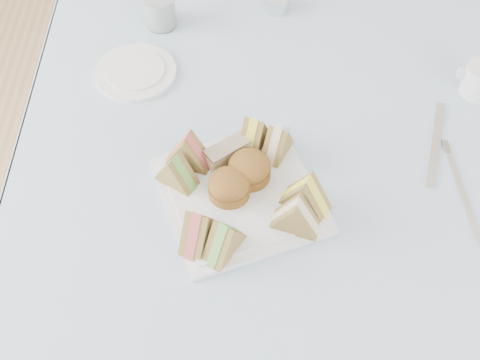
{
  "coord_description": "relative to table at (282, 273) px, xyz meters",
  "views": [
    {
      "loc": [
        -0.1,
        -0.65,
        1.6
      ],
      "look_at": [
        -0.1,
        -0.05,
        0.8
      ],
      "focal_mm": 45.0,
      "sensor_mm": 36.0,
      "label": 1
    }
  ],
  "objects": [
    {
      "name": "knife",
      "position": [
        0.26,
        0.07,
        0.38
      ],
      "size": [
        0.08,
        0.21,
        0.0
      ],
      "primitive_type": "cube",
      "rotation": [
        0.0,
        0.0,
        -0.29
      ],
      "color": "silver",
      "rests_on": "tablecloth"
    },
    {
      "name": "sandwich_fr_a",
      "position": [
        0.01,
        -0.08,
        0.43
      ],
      "size": [
        0.09,
        0.08,
        0.08
      ],
      "primitive_type": null,
      "rotation": [
        0.0,
        0.0,
        -0.52
      ],
      "color": "olive",
      "rests_on": "serving_plate"
    },
    {
      "name": "sandwich_fl_b",
      "position": [
        -0.12,
        -0.16,
        0.42
      ],
      "size": [
        0.08,
        0.09,
        0.07
      ],
      "primitive_type": null,
      "rotation": [
        0.0,
        0.0,
        0.97
      ],
      "color": "olive",
      "rests_on": "serving_plate"
    },
    {
      "name": "side_plate",
      "position": [
        -0.31,
        0.25,
        0.38
      ],
      "size": [
        0.2,
        0.2,
        0.01
      ],
      "primitive_type": "cylinder",
      "rotation": [
        0.0,
        0.0,
        -0.21
      ],
      "color": "silver",
      "rests_on": "tablecloth"
    },
    {
      "name": "sandwich_br_b",
      "position": [
        -0.07,
        0.06,
        0.42
      ],
      "size": [
        0.06,
        0.09,
        0.07
      ],
      "primitive_type": null,
      "rotation": [
        0.0,
        0.0,
        -1.97
      ],
      "color": "olive",
      "rests_on": "serving_plate"
    },
    {
      "name": "sandwich_fl_a",
      "position": [
        -0.16,
        -0.14,
        0.42
      ],
      "size": [
        0.07,
        0.09,
        0.07
      ],
      "primitive_type": null,
      "rotation": [
        0.0,
        0.0,
        1.16
      ],
      "color": "olive",
      "rests_on": "serving_plate"
    },
    {
      "name": "scone_left",
      "position": [
        -0.12,
        -0.05,
        0.41
      ],
      "size": [
        0.09,
        0.09,
        0.05
      ],
      "primitive_type": "cylinder",
      "rotation": [
        0.0,
        0.0,
        0.3
      ],
      "color": "brown",
      "rests_on": "serving_plate"
    },
    {
      "name": "pastry_slice",
      "position": [
        -0.12,
        0.02,
        0.41
      ],
      "size": [
        0.08,
        0.07,
        0.04
      ],
      "primitive_type": "cube",
      "rotation": [
        0.0,
        0.0,
        0.63
      ],
      "color": "#BFAD8E",
      "rests_on": "serving_plate"
    },
    {
      "name": "table",
      "position": [
        0.0,
        0.0,
        0.0
      ],
      "size": [
        0.9,
        0.9,
        0.74
      ],
      "primitive_type": "cube",
      "color": "brown",
      "rests_on": "floor"
    },
    {
      "name": "sandwich_fr_b",
      "position": [
        -0.01,
        -0.12,
        0.42
      ],
      "size": [
        0.09,
        0.06,
        0.07
      ],
      "primitive_type": null,
      "rotation": [
        0.0,
        0.0,
        -0.32
      ],
      "color": "olive",
      "rests_on": "serving_plate"
    },
    {
      "name": "scone_right",
      "position": [
        -0.08,
        -0.02,
        0.41
      ],
      "size": [
        0.1,
        0.1,
        0.05
      ],
      "primitive_type": "cylinder",
      "rotation": [
        0.0,
        0.0,
        0.57
      ],
      "color": "brown",
      "rests_on": "serving_plate"
    },
    {
      "name": "tea_strainer",
      "position": [
        -0.01,
        0.46,
        0.39
      ],
      "size": [
        0.08,
        0.08,
        0.04
      ],
      "primitive_type": "cylinder",
      "rotation": [
        0.0,
        0.0,
        -0.34
      ],
      "color": "silver",
      "rests_on": "tablecloth"
    },
    {
      "name": "floor",
      "position": [
        0.0,
        0.0,
        -0.37
      ],
      "size": [
        4.0,
        4.0,
        0.0
      ],
      "primitive_type": "plane",
      "color": "#9E7751",
      "rests_on": "ground"
    },
    {
      "name": "water_glass",
      "position": [
        -0.26,
        0.41,
        0.42
      ],
      "size": [
        0.08,
        0.08,
        0.09
      ],
      "primitive_type": "cylinder",
      "rotation": [
        0.0,
        0.0,
        -0.41
      ],
      "color": "white",
      "rests_on": "tablecloth"
    },
    {
      "name": "fork",
      "position": [
        0.29,
        -0.06,
        0.38
      ],
      "size": [
        0.02,
        0.19,
        0.0
      ],
      "primitive_type": "cube",
      "rotation": [
        0.0,
        0.0,
        0.06
      ],
      "color": "silver",
      "rests_on": "tablecloth"
    },
    {
      "name": "serving_plate",
      "position": [
        -0.1,
        -0.05,
        0.38
      ],
      "size": [
        0.33,
        0.33,
        0.01
      ],
      "primitive_type": "cube",
      "rotation": [
        0.0,
        0.0,
        0.35
      ],
      "color": "silver",
      "rests_on": "tablecloth"
    },
    {
      "name": "sandwich_br_a",
      "position": [
        -0.03,
        0.04,
        0.42
      ],
      "size": [
        0.07,
        0.08,
        0.07
      ],
      "primitive_type": null,
      "rotation": [
        0.0,
        0.0,
        -2.03
      ],
      "color": "olive",
      "rests_on": "serving_plate"
    },
    {
      "name": "tablecloth",
      "position": [
        0.0,
        0.0,
        0.37
      ],
      "size": [
        1.02,
        1.02,
        0.01
      ],
      "primitive_type": "cube",
      "color": "#96ABCE",
      "rests_on": "table"
    },
    {
      "name": "sandwich_bl_a",
      "position": [
        -0.21,
        -0.03,
        0.42
      ],
      "size": [
        0.08,
        0.07,
        0.07
      ],
      "primitive_type": null,
      "rotation": [
        0.0,
        0.0,
        2.54
      ],
      "color": "olive",
      "rests_on": "serving_plate"
    },
    {
      "name": "sandwich_bl_b",
      "position": [
        -0.19,
        0.01,
        0.42
      ],
      "size": [
        0.09,
        0.06,
        0.07
      ],
      "primitive_type": null,
      "rotation": [
        0.0,
        0.0,
        2.8
      ],
      "color": "olive",
      "rests_on": "serving_plate"
    }
  ]
}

